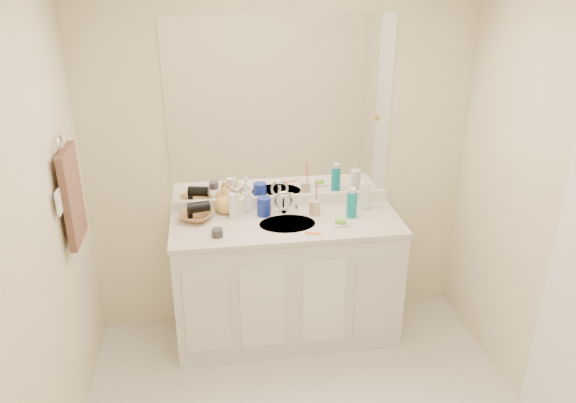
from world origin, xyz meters
The scene contains 27 objects.
wall_back centered at (0.00, 1.30, 1.20)m, with size 2.60×0.02×2.40m, color #F2E5BD.
wall_left centered at (-1.30, 0.00, 1.20)m, with size 0.02×2.60×2.40m, color #F2E5BD.
wall_right centered at (1.30, 0.00, 1.20)m, with size 0.02×2.60×2.40m, color #F2E5BD.
vanity_cabinet centered at (0.00, 1.02, 0.42)m, with size 1.50×0.55×0.85m, color silver.
countertop centered at (0.00, 1.02, 0.86)m, with size 1.52×0.57×0.03m, color silver.
backsplash centered at (0.00, 1.29, 0.92)m, with size 1.52×0.03×0.08m, color white.
sink_basin centered at (0.00, 1.00, 0.87)m, with size 0.37×0.37×0.02m, color silver.
faucet centered at (0.00, 1.18, 0.94)m, with size 0.02×0.02×0.11m, color silver.
mirror centered at (0.00, 1.29, 1.56)m, with size 1.48×0.01×1.20m, color white.
blue_mug centered at (-0.14, 1.16, 0.94)m, with size 0.09×0.09×0.13m, color #1728A1.
tan_cup centered at (0.20, 1.12, 0.93)m, with size 0.07×0.07×0.10m, color #CDB291.
toothbrush centered at (0.21, 1.12, 1.03)m, with size 0.01×0.01×0.20m, color #FE4274.
mouthwash_bottle centered at (0.44, 1.05, 0.96)m, with size 0.07×0.07×0.17m, color #0B868D.
clear_pump_bottle centered at (0.56, 1.17, 0.98)m, with size 0.07×0.07×0.19m, color white.
soap_dish centered at (0.34, 0.94, 0.89)m, with size 0.11×0.09×0.01m, color silver.
green_soap centered at (0.34, 0.94, 0.90)m, with size 0.07×0.05×0.02m, color #72CB31.
orange_comb centered at (0.14, 0.84, 0.88)m, with size 0.10×0.02×0.00m, color orange.
dark_jar centered at (-0.46, 0.89, 0.90)m, with size 0.07×0.07×0.05m, color #323138.
extra_white_bottle centered at (-0.35, 1.14, 0.97)m, with size 0.05×0.05×0.17m, color white.
soap_bottle_white centered at (-0.24, 1.24, 0.98)m, with size 0.08×0.08×0.20m, color white.
soap_bottle_cream centered at (-0.30, 1.20, 0.98)m, with size 0.09×0.09×0.19m, color #EDE4C1.
soap_bottle_yellow centered at (-0.39, 1.24, 0.97)m, with size 0.14×0.14×0.18m, color #F2BC5E.
wicker_basket centered at (-0.59, 1.15, 0.91)m, with size 0.22×0.22×0.05m, color #A47042.
hair_dryer centered at (-0.57, 1.15, 0.97)m, with size 0.07×0.07×0.14m, color black.
towel_ring centered at (-1.27, 0.77, 1.55)m, with size 0.11×0.11×0.01m, color silver.
hand_towel centered at (-1.25, 0.77, 1.25)m, with size 0.04×0.32×0.55m, color #482F27.
switch_plate centered at (-1.27, 0.57, 1.30)m, with size 0.01×0.09×0.13m, color white.
Camera 1 is at (-0.48, -2.25, 2.48)m, focal length 35.00 mm.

